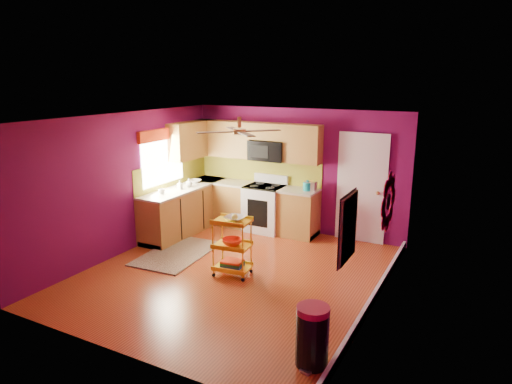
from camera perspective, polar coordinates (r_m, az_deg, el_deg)
The scene contains 18 objects.
ground at distance 7.50m, azimuth -2.70°, elevation -10.17°, with size 5.00×5.00×0.00m, color maroon.
room_envelope at distance 6.97m, azimuth -2.67°, elevation 2.11°, with size 4.54×5.04×2.52m.
lower_cabinets at distance 9.46m, azimuth -4.18°, elevation -2.15°, with size 2.81×2.31×0.94m.
electric_range at distance 9.37m, azimuth 1.11°, elevation -1.97°, with size 0.76×0.66×1.13m.
upper_cabinetry at distance 9.42m, azimuth -2.64°, elevation 6.30°, with size 2.80×2.30×1.26m.
left_window at distance 9.07m, azimuth -11.61°, elevation 5.32°, with size 0.08×1.35×1.08m.
panel_door at distance 8.85m, azimuth 13.06°, elevation 0.32°, with size 0.95×0.11×2.15m.
right_wall_art at distance 5.91m, azimuth 14.36°, elevation -2.45°, with size 0.04×2.74×1.04m.
ceiling_fan at distance 7.05m, azimuth -2.09°, elevation 7.67°, with size 1.01×1.01×0.26m.
shag_rug at distance 8.39m, azimuth -9.82°, elevation -7.56°, with size 1.00×1.63×0.02m, color black.
rolling_cart at distance 7.26m, azimuth -2.94°, elevation -6.50°, with size 0.61×0.48×1.02m.
trash_can at distance 5.25m, azimuth 7.05°, elevation -17.43°, with size 0.43×0.44×0.70m.
teal_kettle at distance 8.93m, azimuth 6.46°, elevation 0.72°, with size 0.18×0.18×0.21m.
toaster at distance 8.94m, azimuth 6.82°, elevation 0.76°, with size 0.22×0.15×0.18m, color beige.
soap_bottle_a at distance 9.10m, azimuth -9.51°, elevation 0.91°, with size 0.08×0.08×0.18m, color #EA3F72.
soap_bottle_b at distance 9.26m, azimuth -8.39°, elevation 1.16°, with size 0.14×0.14×0.17m, color white.
counter_dish at distance 9.64m, azimuth -7.63°, elevation 1.36°, with size 0.25×0.25×0.06m, color white.
counter_cup at distance 8.80m, azimuth -11.72°, elevation 0.07°, with size 0.12×0.12×0.10m, color white.
Camera 1 is at (3.50, -5.87, 3.09)m, focal length 32.00 mm.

